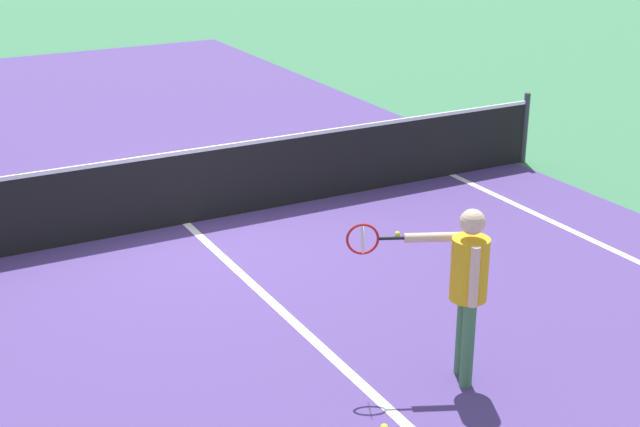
{
  "coord_description": "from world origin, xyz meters",
  "views": [
    {
      "loc": [
        -3.53,
        -10.12,
        4.17
      ],
      "look_at": [
        0.41,
        -2.8,
        1.0
      ],
      "focal_mm": 50.71,
      "sensor_mm": 36.0,
      "label": 1
    }
  ],
  "objects": [
    {
      "name": "tennis_ball_near_net",
      "position": [
        2.12,
        -1.63,
        0.03
      ],
      "size": [
        0.07,
        0.07,
        0.07
      ],
      "primitive_type": "sphere",
      "color": "#CCE033",
      "rests_on": "ground_plane"
    },
    {
      "name": "line_center_service",
      "position": [
        0.0,
        -3.2,
        0.0
      ],
      "size": [
        0.1,
        6.4,
        0.01
      ],
      "primitive_type": "cube",
      "color": "white",
      "rests_on": "ground_plane"
    },
    {
      "name": "court_surface_inbounds",
      "position": [
        0.0,
        0.0,
        0.0
      ],
      "size": [
        10.62,
        24.4,
        0.0
      ],
      "primitive_type": "cube",
      "color": "#4C387A",
      "rests_on": "ground_plane"
    },
    {
      "name": "net",
      "position": [
        0.0,
        0.0,
        0.49
      ],
      "size": [
        10.95,
        0.09,
        1.07
      ],
      "color": "#33383D",
      "rests_on": "ground_plane"
    },
    {
      "name": "ground_plane",
      "position": [
        0.0,
        0.0,
        0.0
      ],
      "size": [
        60.0,
        60.0,
        0.0
      ],
      "primitive_type": "plane",
      "color": "#38724C"
    },
    {
      "name": "player_near",
      "position": [
        0.8,
        -4.65,
        0.98
      ],
      "size": [
        1.02,
        0.83,
        1.59
      ],
      "color": "#3F7247",
      "rests_on": "ground_plane"
    }
  ]
}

